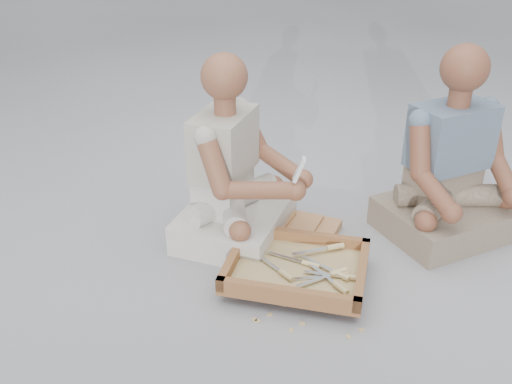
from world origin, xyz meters
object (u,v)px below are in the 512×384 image
(carved_panel, at_px, (265,231))
(tool_tray, at_px, (297,268))
(craftsman, at_px, (234,178))
(companion, at_px, (451,175))

(carved_panel, bearing_deg, tool_tray, -56.31)
(craftsman, xyz_separation_m, companion, (0.88, 0.27, 0.00))
(companion, bearing_deg, tool_tray, 3.98)
(craftsman, bearing_deg, carved_panel, 106.86)
(tool_tray, relative_size, companion, 0.64)
(carved_panel, bearing_deg, companion, 17.76)
(carved_panel, height_order, companion, companion)
(carved_panel, bearing_deg, craftsman, -168.24)
(carved_panel, xyz_separation_m, tool_tray, (0.20, -0.30, 0.04))
(craftsman, height_order, companion, companion)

